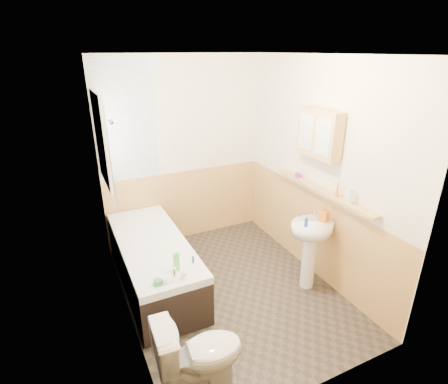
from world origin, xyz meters
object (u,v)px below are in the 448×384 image
(pine_shelf, at_px, (321,190))
(medicine_cabinet, at_px, (319,134))
(toilet, at_px, (200,355))
(sink, at_px, (311,241))
(bathtub, at_px, (154,262))

(pine_shelf, height_order, medicine_cabinet, medicine_cabinet)
(toilet, bearing_deg, medicine_cabinet, -58.22)
(sink, bearing_deg, medicine_cabinet, 48.84)
(sink, bearing_deg, toilet, -162.10)
(bathtub, distance_m, toilet, 1.47)
(bathtub, distance_m, sink, 1.78)
(toilet, distance_m, sink, 1.76)
(toilet, xyz_separation_m, sink, (1.60, 0.70, 0.24))
(sink, bearing_deg, bathtub, 148.04)
(bathtub, bearing_deg, sink, -26.38)
(bathtub, bearing_deg, toilet, -91.17)
(toilet, relative_size, pine_shelf, 0.45)
(sink, relative_size, medicine_cabinet, 1.64)
(toilet, relative_size, medicine_cabinet, 1.25)
(bathtub, relative_size, toilet, 2.57)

